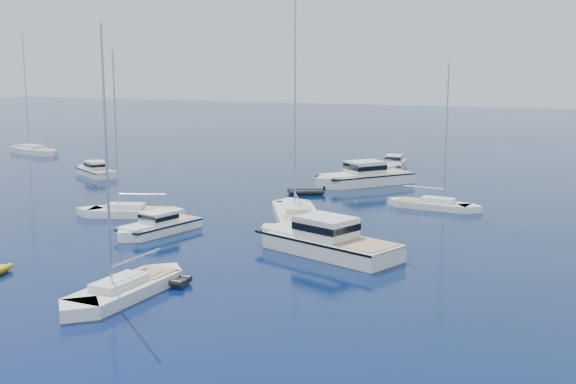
# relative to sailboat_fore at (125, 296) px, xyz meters

# --- Properties ---
(ground) EXTENTS (400.00, 400.00, 0.00)m
(ground) POSITION_rel_sailboat_fore_xyz_m (-0.29, -4.77, 0.00)
(ground) COLOR #09155B
(ground) RESTS_ON ground
(motor_cruiser_left) EXTENTS (3.89, 8.20, 2.07)m
(motor_cruiser_left) POSITION_rel_sailboat_fore_xyz_m (-7.05, 13.00, 0.00)
(motor_cruiser_left) COLOR white
(motor_cruiser_left) RESTS_ON ground
(motor_cruiser_centre) EXTENTS (12.40, 7.23, 3.11)m
(motor_cruiser_centre) POSITION_rel_sailboat_fore_xyz_m (6.12, 13.01, 0.00)
(motor_cruiser_centre) COLOR silver
(motor_cruiser_centre) RESTS_ON ground
(motor_cruiser_far_l) EXTENTS (8.32, 6.23, 2.14)m
(motor_cruiser_far_l) POSITION_rel_sailboat_fore_xyz_m (-30.10, 33.85, 0.00)
(motor_cruiser_far_l) COLOR white
(motor_cruiser_far_l) RESTS_ON ground
(motor_cruiser_distant) EXTENTS (9.98, 11.82, 3.14)m
(motor_cruiser_distant) POSITION_rel_sailboat_fore_xyz_m (-0.77, 40.64, 0.00)
(motor_cruiser_distant) COLOR white
(motor_cruiser_distant) RESTS_ON ground
(motor_cruiser_horizon) EXTENTS (3.74, 8.31, 2.10)m
(motor_cruiser_horizon) POSITION_rel_sailboat_fore_xyz_m (-1.39, 53.50, 0.00)
(motor_cruiser_horizon) COLOR white
(motor_cruiser_horizon) RESTS_ON ground
(sailboat_fore) EXTENTS (2.78, 10.09, 14.77)m
(sailboat_fore) POSITION_rel_sailboat_fore_xyz_m (0.00, 0.00, 0.00)
(sailboat_fore) COLOR silver
(sailboat_fore) RESTS_ON ground
(sailboat_mid_r) EXTENTS (9.19, 12.47, 18.45)m
(sailboat_mid_r) POSITION_rel_sailboat_fore_xyz_m (0.40, 21.34, 0.00)
(sailboat_mid_r) COLOR silver
(sailboat_mid_r) RESTS_ON ground
(sailboat_mid_l) EXTENTS (9.74, 5.67, 13.93)m
(sailboat_mid_l) POSITION_rel_sailboat_fore_xyz_m (-12.75, 17.30, 0.00)
(sailboat_mid_l) COLOR white
(sailboat_mid_l) RESTS_ON ground
(sailboat_centre) EXTENTS (8.93, 2.99, 12.89)m
(sailboat_centre) POSITION_rel_sailboat_fore_xyz_m (9.06, 31.00, 0.00)
(sailboat_centre) COLOR white
(sailboat_centre) RESTS_ON ground
(sailboat_far_l) EXTENTS (12.06, 6.46, 17.19)m
(sailboat_far_l) POSITION_rel_sailboat_fore_xyz_m (-51.97, 46.86, 0.00)
(sailboat_far_l) COLOR silver
(sailboat_far_l) RESTS_ON ground
(tender_grey_near) EXTENTS (2.85, 1.79, 0.95)m
(tender_grey_near) POSITION_rel_sailboat_fore_xyz_m (0.78, 2.74, 0.00)
(tender_grey_near) COLOR black
(tender_grey_near) RESTS_ON ground
(tender_grey_far) EXTENTS (4.08, 3.55, 0.95)m
(tender_grey_far) POSITION_rel_sailboat_fore_xyz_m (-3.82, 32.81, 0.00)
(tender_grey_far) COLOR black
(tender_grey_far) RESTS_ON ground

